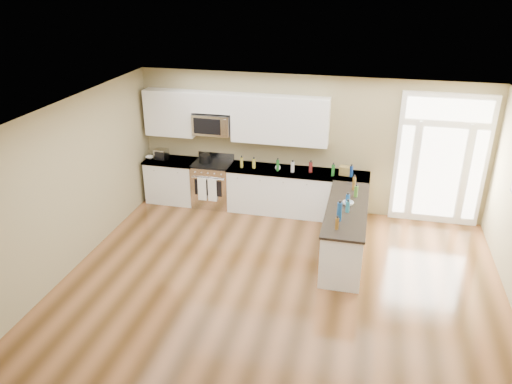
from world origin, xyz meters
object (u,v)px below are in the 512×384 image
at_px(kitchen_range, 213,184).
at_px(stockpot, 205,158).
at_px(peninsula_cabinet, 345,233).
at_px(toaster_oven, 161,154).

height_order(kitchen_range, stockpot, stockpot).
height_order(peninsula_cabinet, kitchen_range, kitchen_range).
bearing_deg(kitchen_range, toaster_oven, -179.17).
bearing_deg(kitchen_range, peninsula_cabinet, -26.68).
height_order(kitchen_range, toaster_oven, toaster_oven).
xyz_separation_m(peninsula_cabinet, kitchen_range, (-2.88, 1.45, 0.04)).
relative_size(stockpot, toaster_oven, 0.87).
xyz_separation_m(peninsula_cabinet, stockpot, (-3.04, 1.45, 0.61)).
relative_size(peninsula_cabinet, kitchen_range, 2.15).
xyz_separation_m(kitchen_range, toaster_oven, (-1.12, -0.02, 0.58)).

